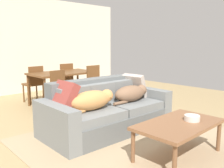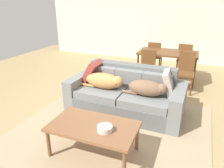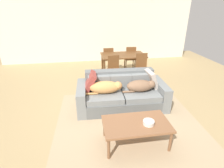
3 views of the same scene
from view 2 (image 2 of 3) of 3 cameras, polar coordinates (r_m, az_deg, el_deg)
ground_plane at (r=4.18m, az=0.90°, el=-6.60°), size 10.00×10.00×0.00m
back_partition at (r=7.59m, az=12.12°, el=16.39°), size 8.00×0.12×2.70m
area_rug at (r=3.58m, az=0.26°, el=-11.67°), size 3.10×2.86×0.01m
couch at (r=4.01m, az=3.90°, el=-2.88°), size 2.14×1.06×0.82m
dog_on_left_cushion at (r=3.91m, az=-2.00°, el=0.87°), size 0.87×0.34×0.29m
dog_on_right_cushion at (r=3.66m, az=9.62°, el=-1.09°), size 0.78×0.34×0.27m
throw_pillow_by_left_arm at (r=4.24m, az=-5.36°, el=3.28°), size 0.35×0.47×0.46m
throw_pillow_by_right_arm at (r=3.79m, az=15.16°, el=0.18°), size 0.26×0.45×0.44m
coffee_table at (r=2.86m, az=-5.03°, el=-11.73°), size 1.15×0.67×0.45m
bowl_on_coffee_table at (r=2.70m, az=-1.94°, el=-11.89°), size 0.19×0.19×0.07m
dining_table at (r=5.66m, az=14.83°, el=7.70°), size 1.47×0.85×0.75m
dining_chair_near_left at (r=5.25m, az=9.54°, el=4.77°), size 0.44×0.44×0.86m
dining_chair_near_right at (r=5.08m, az=19.17°, el=3.54°), size 0.40×0.40×0.91m
dining_chair_far_left at (r=6.31m, az=11.39°, el=7.61°), size 0.40×0.40×0.88m
dining_chair_far_right at (r=6.20m, az=19.00°, el=6.59°), size 0.43×0.43×0.90m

